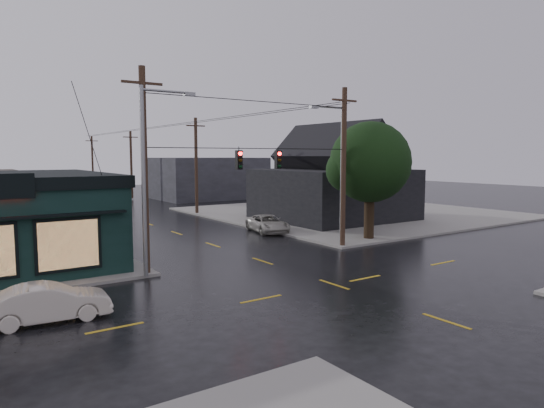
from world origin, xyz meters
TOP-DOWN VIEW (x-y plane):
  - ground_plane at (0.00, 0.00)m, footprint 160.00×160.00m
  - sidewalk_ne at (20.00, 20.00)m, footprint 28.00×28.00m
  - ne_building at (15.00, 17.00)m, footprint 12.60×11.60m
  - corner_tree at (9.88, 7.49)m, footprint 5.61×5.61m
  - utility_pole_nw at (-6.50, 6.50)m, footprint 2.00×0.32m
  - utility_pole_ne at (6.50, 6.50)m, footprint 2.00×0.32m
  - utility_pole_far_a at (6.50, 28.00)m, footprint 2.00×0.32m
  - utility_pole_far_b at (6.50, 48.00)m, footprint 2.00×0.32m
  - utility_pole_far_c at (6.50, 68.00)m, footprint 2.00×0.32m
  - span_signal_assembly at (0.10, 6.50)m, footprint 13.00×0.48m
  - streetlight_nw at (-6.80, 5.80)m, footprint 5.40×0.30m
  - streetlight_ne at (7.00, 7.20)m, footprint 5.40×0.30m
  - bg_building_east at (16.00, 45.00)m, footprint 14.00×12.00m
  - sedan_cream at (-11.74, 1.98)m, footprint 4.29×1.81m
  - suv_silver at (6.00, 14.42)m, footprint 3.13×5.13m

SIDE VIEW (x-z plane):
  - ground_plane at x=0.00m, z-range 0.00..0.00m
  - utility_pole_nw at x=-6.50m, z-range -5.08..5.08m
  - utility_pole_ne at x=6.50m, z-range -5.08..5.08m
  - utility_pole_far_a at x=6.50m, z-range -4.83..4.83m
  - utility_pole_far_b at x=6.50m, z-range -4.58..4.58m
  - utility_pole_far_c at x=6.50m, z-range -4.58..4.58m
  - streetlight_nw at x=-6.80m, z-range -4.58..4.58m
  - streetlight_ne at x=7.00m, z-range -4.58..4.58m
  - sidewalk_ne at x=20.00m, z-range 0.00..0.15m
  - suv_silver at x=6.00m, z-range 0.00..1.33m
  - sedan_cream at x=-11.74m, z-range 0.00..1.38m
  - bg_building_east at x=16.00m, z-range 0.00..5.60m
  - ne_building at x=15.00m, z-range 0.09..8.85m
  - corner_tree at x=9.88m, z-range 1.37..9.48m
  - span_signal_assembly at x=0.10m, z-range 5.08..6.31m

